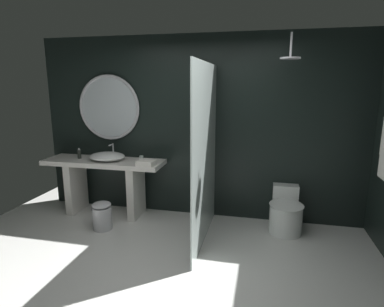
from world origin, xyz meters
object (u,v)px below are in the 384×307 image
Objects in this scene: rain_shower_head at (290,56)px; waste_bin at (102,215)px; vessel_sink at (107,156)px; round_wall_mirror at (109,108)px; toilet at (286,213)px; tumbler_cup at (141,159)px; soap_dispenser at (79,154)px; folded_hand_towel at (146,163)px.

waste_bin is at bearing -171.53° from rain_shower_head.
vessel_sink is 0.74m from round_wall_mirror.
tumbler_cup is at bearing 178.67° from toilet.
tumbler_cup reaches higher than toilet.
rain_shower_head reaches higher than vessel_sink.
round_wall_mirror reaches higher than soap_dispenser.
round_wall_mirror is at bearing 170.69° from rain_shower_head.
soap_dispenser is 1.07m from waste_bin.
folded_hand_towel is at bearing -175.44° from toilet.
tumbler_cup is 0.94m from round_wall_mirror.
vessel_sink reaches higher than toilet.
soap_dispenser reaches higher than waste_bin.
folded_hand_towel reaches higher than waste_bin.
vessel_sink is 0.51m from tumbler_cup.
vessel_sink reaches higher than waste_bin.
soap_dispenser is 0.25× the size of toilet.
tumbler_cup is 0.54× the size of soap_dispenser.
round_wall_mirror is at bearing 104.27° from vessel_sink.
vessel_sink is 0.87m from waste_bin.
rain_shower_head is 1.26× the size of folded_hand_towel.
vessel_sink is 1.36× the size of waste_bin.
soap_dispenser is at bearing -178.68° from tumbler_cup.
soap_dispenser is at bearing 139.38° from waste_bin.
tumbler_cup is 0.13× the size of toilet.
vessel_sink is at bearing -75.73° from round_wall_mirror.
rain_shower_head is 3.11m from waste_bin.
round_wall_mirror is at bearing 150.29° from folded_hand_towel.
vessel_sink reaches higher than folded_hand_towel.
rain_shower_head is 0.47× the size of toilet.
round_wall_mirror is 2.65m from rain_shower_head.
soap_dispenser is 3.23m from rain_shower_head.
round_wall_mirror is 2.54× the size of waste_bin.
waste_bin is at bearing -74.40° from vessel_sink.
toilet is 1.99m from folded_hand_towel.
waste_bin is at bearing -74.86° from round_wall_mirror.
vessel_sink reaches higher than soap_dispenser.
rain_shower_head is (2.53, -0.42, 0.65)m from round_wall_mirror.
folded_hand_towel is (-1.81, -0.00, -1.37)m from rain_shower_head.
folded_hand_towel is (0.52, 0.35, 0.67)m from waste_bin.
rain_shower_head reaches higher than toilet.
vessel_sink is 0.83× the size of toilet.
rain_shower_head is at bearing -5.75° from tumbler_cup.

